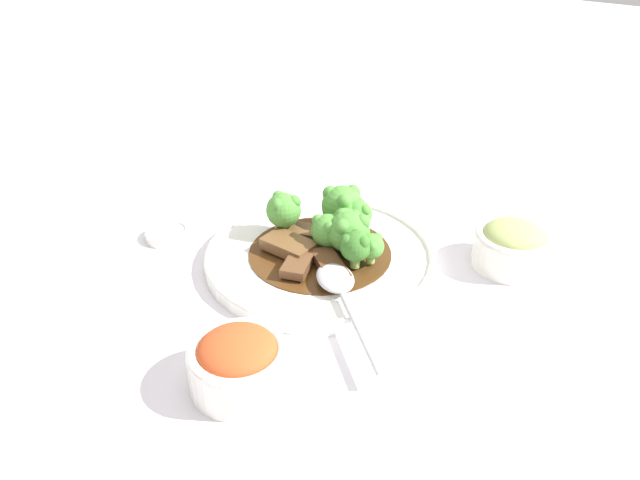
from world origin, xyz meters
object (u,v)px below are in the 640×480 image
Objects in this scene: broccoli_floret_4 at (342,205)px; side_bowl_kimchi at (238,362)px; beef_strip_1 at (330,266)px; broccoli_floret_6 at (346,221)px; beef_strip_3 at (308,232)px; broccoli_floret_7 at (328,230)px; main_plate at (320,256)px; side_bowl_appetizer at (512,245)px; broccoli_floret_5 at (358,214)px; serving_spoon at (338,285)px; broccoli_floret_3 at (349,231)px; beef_strip_0 at (289,245)px; broccoli_floret_1 at (371,246)px; sauce_dish at (167,234)px; beef_strip_2 at (299,265)px; broccoli_floret_2 at (356,246)px; broccoli_floret_0 at (284,209)px.

broccoli_floret_4 is 0.30m from side_bowl_kimchi.
broccoli_floret_6 is at bearing -164.49° from beef_strip_1.
broccoli_floret_7 is (0.01, 0.04, 0.02)m from beef_strip_3.
main_plate is 0.04m from broccoli_floret_7.
broccoli_floret_5 is at bearing -69.53° from side_bowl_appetizer.
serving_spoon is (0.03, 0.03, 0.00)m from beef_strip_1.
beef_strip_1 is 0.74× the size of side_bowl_kimchi.
broccoli_floret_3 is 0.25m from side_bowl_kimchi.
beef_strip_0 is 0.11m from broccoli_floret_1.
sauce_dish is at bearing -122.17° from side_bowl_kimchi.
beef_strip_1 is 0.11m from broccoli_floret_4.
broccoli_floret_5 reaches higher than broccoli_floret_1.
broccoli_floret_3 is at bearing -57.31° from side_bowl_appetizer.
beef_strip_0 reaches higher than sauce_dish.
sauce_dish is (0.07, -0.28, -0.04)m from broccoli_floret_1.
broccoli_floret_5 is (0.01, 0.03, -0.00)m from broccoli_floret_4.
broccoli_floret_1 reaches higher than beef_strip_2.
broccoli_floret_6 is (-0.01, 0.05, 0.02)m from beef_strip_3.
broccoli_floret_3 is 0.06m from broccoli_floret_4.
broccoli_floret_1 is at bearing 132.05° from beef_strip_2.
sauce_dish is (0.00, -0.28, -0.02)m from serving_spoon.
beef_strip_3 is 1.17× the size of broccoli_floret_4.
broccoli_floret_5 is 0.13m from serving_spoon.
beef_strip_0 is 0.05m from broccoli_floret_7.
broccoli_floret_2 is at bearing -31.88° from broccoli_floret_1.
side_bowl_kimchi reaches higher than beef_strip_2.
broccoli_floret_6 is at bearing 114.06° from sauce_dish.
broccoli_floret_1 is at bearing 141.04° from beef_strip_1.
beef_strip_1 is 0.04m from beef_strip_2.
broccoli_floret_5 is 0.20m from side_bowl_appetizer.
beef_strip_2 is 1.04× the size of broccoli_floret_3.
broccoli_floret_0 and broccoli_floret_3 have the same top height.
beef_strip_2 is at bearing -99.27° from serving_spoon.
side_bowl_appetizer is at bearing 142.77° from serving_spoon.
beef_strip_1 is at bearing 8.92° from broccoli_floret_5.
broccoli_floret_6 reaches higher than beef_strip_2.
broccoli_floret_0 is at bearing -136.91° from beef_strip_0.
beef_strip_3 is 0.04m from broccoli_floret_0.
broccoli_floret_2 is 0.86× the size of broccoli_floret_3.
main_plate is at bearing -30.19° from broccoli_floret_7.
beef_strip_0 is at bearing -17.41° from broccoli_floret_4.
side_bowl_kimchi is at bearing 26.28° from broccoli_floret_0.
beef_strip_1 is (0.01, 0.07, -0.00)m from beef_strip_0.
side_bowl_appetizer is (-0.15, 0.24, 0.00)m from beef_strip_0.
broccoli_floret_6 is at bearing -171.89° from side_bowl_kimchi.
beef_strip_2 is 1.23× the size of broccoli_floret_6.
beef_strip_2 is 0.59× the size of side_bowl_kimchi.
broccoli_floret_4 is (-0.04, 0.03, 0.03)m from beef_strip_3.
broccoli_floret_5 is at bearing -164.64° from broccoli_floret_3.
broccoli_floret_7 is at bearing 149.81° from main_plate.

